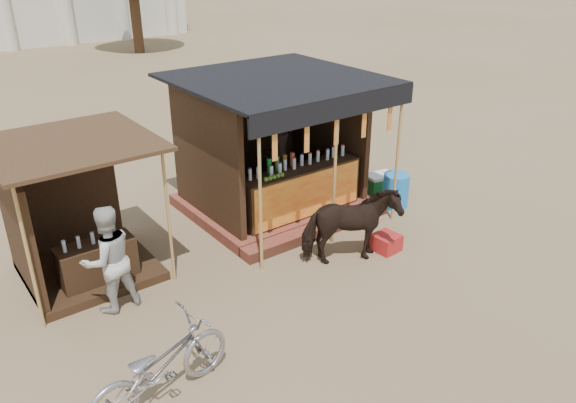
% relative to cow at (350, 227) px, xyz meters
% --- Properties ---
extents(ground, '(120.00, 120.00, 0.00)m').
position_rel_cow_xyz_m(ground, '(-0.77, -0.84, -0.69)').
color(ground, '#846B4C').
rests_on(ground, ground).
extents(main_stall, '(3.60, 3.61, 2.78)m').
position_rel_cow_xyz_m(main_stall, '(0.25, 2.51, 0.33)').
color(main_stall, brown).
rests_on(main_stall, ground).
extents(secondary_stall, '(2.40, 2.40, 2.38)m').
position_rel_cow_xyz_m(secondary_stall, '(-3.93, 2.39, 0.16)').
color(secondary_stall, '#332112').
rests_on(secondary_stall, ground).
extents(cow, '(1.80, 1.30, 1.38)m').
position_rel_cow_xyz_m(cow, '(0.00, 0.00, 0.00)').
color(cow, black).
rests_on(cow, ground).
extents(motorbike, '(2.05, 0.98, 1.03)m').
position_rel_cow_xyz_m(motorbike, '(-4.04, -1.05, -0.17)').
color(motorbike, gray).
rests_on(motorbike, ground).
extents(bystander, '(0.87, 0.70, 1.70)m').
position_rel_cow_xyz_m(bystander, '(-3.79, 1.16, 0.16)').
color(bystander, '#B9B9B3').
rests_on(bystander, ground).
extents(blue_barrel, '(0.70, 0.70, 0.72)m').
position_rel_cow_xyz_m(blue_barrel, '(2.32, 1.10, -0.33)').
color(blue_barrel, blue).
rests_on(blue_barrel, ground).
extents(red_crate, '(0.46, 0.47, 0.30)m').
position_rel_cow_xyz_m(red_crate, '(0.82, -0.10, -0.54)').
color(red_crate, '#AD1F1C').
rests_on(red_crate, ground).
extents(cooler, '(0.70, 0.53, 0.46)m').
position_rel_cow_xyz_m(cooler, '(2.53, 1.76, -0.46)').
color(cooler, '#176B2A').
rests_on(cooler, ground).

